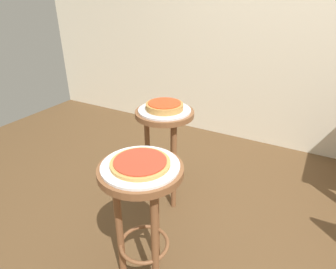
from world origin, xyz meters
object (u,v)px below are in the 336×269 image
serving_plate_middle (165,110)px  stool_middle (165,136)px  stool_foreground (142,200)px  pizza_middle (165,106)px  pizza_foreground (140,163)px  serving_plate_foreground (140,166)px

serving_plate_middle → stool_middle: bearing=90.0°
stool_foreground → pizza_middle: pizza_middle is taller
stool_foreground → serving_plate_middle: bearing=110.6°
stool_middle → serving_plate_middle: 0.19m
pizza_foreground → serving_plate_middle: bearing=110.6°
stool_middle → pizza_middle: size_ratio=2.88×
pizza_middle → serving_plate_foreground: bearing=-69.4°
serving_plate_foreground → pizza_foreground: size_ratio=1.32×
serving_plate_foreground → pizza_foreground: (0.00, 0.00, 0.02)m
stool_foreground → pizza_foreground: 0.20m
pizza_foreground → stool_middle: (-0.24, 0.64, -0.20)m
stool_foreground → pizza_foreground: pizza_foreground is taller
pizza_foreground → pizza_middle: bearing=110.6°
serving_plate_foreground → stool_middle: bearing=110.6°
serving_plate_foreground → pizza_middle: size_ratio=1.45×
stool_middle → serving_plate_middle: serving_plate_middle is taller
stool_middle → serving_plate_foreground: bearing=-69.4°
stool_foreground → pizza_middle: bearing=110.6°
serving_plate_foreground → serving_plate_middle: same height
stool_foreground → serving_plate_foreground: serving_plate_foreground is taller
pizza_middle → stool_foreground: bearing=-69.4°
serving_plate_foreground → serving_plate_middle: 0.68m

